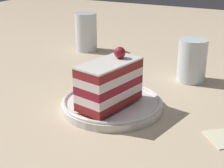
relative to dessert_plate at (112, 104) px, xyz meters
name	(u,v)px	position (x,y,z in m)	size (l,w,h in m)	color
ground_plane	(121,103)	(-0.01, -0.03, -0.01)	(2.40, 2.40, 0.00)	#C2AB8A
dessert_plate	(112,104)	(0.00, 0.00, 0.00)	(0.19, 0.19, 0.02)	white
cake_slice	(110,83)	(-0.01, 0.02, 0.05)	(0.08, 0.13, 0.10)	maroon
fork	(124,85)	(0.01, -0.07, 0.01)	(0.04, 0.11, 0.00)	silver
drink_glass_near	(192,62)	(-0.09, -0.21, 0.04)	(0.06, 0.06, 0.10)	silver
drink_glass_far	(86,34)	(0.25, -0.32, 0.04)	(0.06, 0.06, 0.11)	silver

